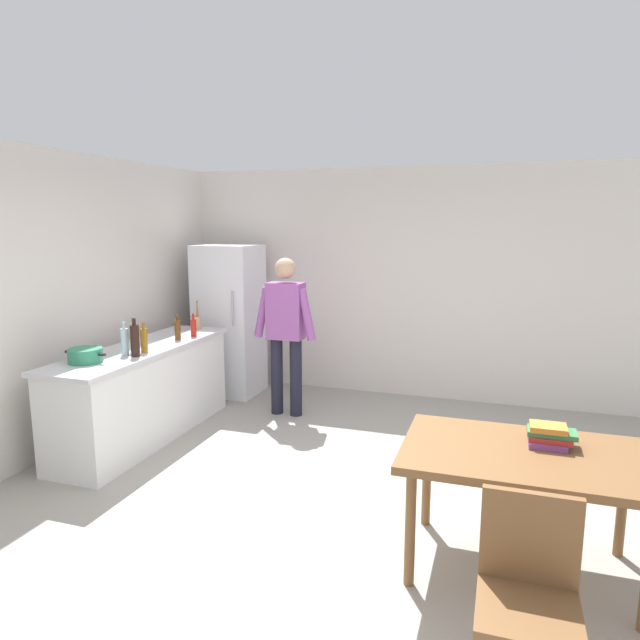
# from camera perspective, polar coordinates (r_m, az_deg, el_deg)

# --- Properties ---
(ground_plane) EXTENTS (14.00, 14.00, 0.00)m
(ground_plane) POSITION_cam_1_polar(r_m,az_deg,el_deg) (4.32, -0.60, -18.60)
(ground_plane) COLOR #9E998E
(wall_back) EXTENTS (6.40, 0.12, 2.70)m
(wall_back) POSITION_cam_1_polar(r_m,az_deg,el_deg) (6.75, 7.68, 3.74)
(wall_back) COLOR silver
(wall_back) RESTS_ON ground_plane
(wall_left) EXTENTS (0.12, 5.60, 2.70)m
(wall_left) POSITION_cam_1_polar(r_m,az_deg,el_deg) (5.44, -26.75, 1.30)
(wall_left) COLOR silver
(wall_left) RESTS_ON ground_plane
(kitchen_counter) EXTENTS (0.64, 2.20, 0.90)m
(kitchen_counter) POSITION_cam_1_polar(r_m,az_deg,el_deg) (5.69, -17.42, -7.02)
(kitchen_counter) COLOR white
(kitchen_counter) RESTS_ON ground_plane
(refrigerator) EXTENTS (0.70, 0.67, 1.80)m
(refrigerator) POSITION_cam_1_polar(r_m,az_deg,el_deg) (6.86, -9.16, 0.01)
(refrigerator) COLOR white
(refrigerator) RESTS_ON ground_plane
(person) EXTENTS (0.70, 0.22, 1.70)m
(person) POSITION_cam_1_polar(r_m,az_deg,el_deg) (5.96, -3.51, -0.61)
(person) COLOR #1E1E2D
(person) RESTS_ON ground_plane
(dining_table) EXTENTS (1.40, 0.90, 0.75)m
(dining_table) POSITION_cam_1_polar(r_m,az_deg,el_deg) (3.58, 20.04, -13.57)
(dining_table) COLOR brown
(dining_table) RESTS_ON ground_plane
(chair) EXTENTS (0.42, 0.42, 0.91)m
(chair) POSITION_cam_1_polar(r_m,az_deg,el_deg) (2.79, 20.42, -24.02)
(chair) COLOR brown
(chair) RESTS_ON ground_plane
(cooking_pot) EXTENTS (0.40, 0.28, 0.12)m
(cooking_pot) POSITION_cam_1_polar(r_m,az_deg,el_deg) (5.12, -22.75, -3.33)
(cooking_pot) COLOR #2D845B
(cooking_pot) RESTS_ON kitchen_counter
(utensil_jar) EXTENTS (0.11, 0.11, 0.32)m
(utensil_jar) POSITION_cam_1_polar(r_m,az_deg,el_deg) (6.34, -12.45, -0.18)
(utensil_jar) COLOR tan
(utensil_jar) RESTS_ON kitchen_counter
(bottle_beer_brown) EXTENTS (0.06, 0.06, 0.26)m
(bottle_beer_brown) POSITION_cam_1_polar(r_m,az_deg,el_deg) (5.79, -14.27, -0.94)
(bottle_beer_brown) COLOR #5B3314
(bottle_beer_brown) RESTS_ON kitchen_counter
(bottle_water_clear) EXTENTS (0.07, 0.07, 0.30)m
(bottle_water_clear) POSITION_cam_1_polar(r_m,az_deg,el_deg) (5.25, -19.24, -2.06)
(bottle_water_clear) COLOR silver
(bottle_water_clear) RESTS_ON kitchen_counter
(bottle_sauce_red) EXTENTS (0.06, 0.06, 0.24)m
(bottle_sauce_red) POSITION_cam_1_polar(r_m,az_deg,el_deg) (5.93, -12.73, -0.72)
(bottle_sauce_red) COLOR #B22319
(bottle_sauce_red) RESTS_ON kitchen_counter
(bottle_wine_dark) EXTENTS (0.08, 0.08, 0.34)m
(bottle_wine_dark) POSITION_cam_1_polar(r_m,az_deg,el_deg) (5.17, -18.29, -1.96)
(bottle_wine_dark) COLOR black
(bottle_wine_dark) RESTS_ON kitchen_counter
(bottle_vinegar_tall) EXTENTS (0.06, 0.06, 0.32)m
(bottle_vinegar_tall) POSITION_cam_1_polar(r_m,az_deg,el_deg) (5.36, -18.46, -1.66)
(bottle_vinegar_tall) COLOR gray
(bottle_vinegar_tall) RESTS_ON kitchen_counter
(bottle_oil_amber) EXTENTS (0.06, 0.06, 0.28)m
(bottle_oil_amber) POSITION_cam_1_polar(r_m,az_deg,el_deg) (5.31, -17.45, -1.95)
(bottle_oil_amber) COLOR #996619
(bottle_oil_amber) RESTS_ON kitchen_counter
(book_stack) EXTENTS (0.28, 0.22, 0.13)m
(book_stack) POSITION_cam_1_polar(r_m,az_deg,el_deg) (3.66, 22.28, -10.82)
(book_stack) COLOR #753D7F
(book_stack) RESTS_ON dining_table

